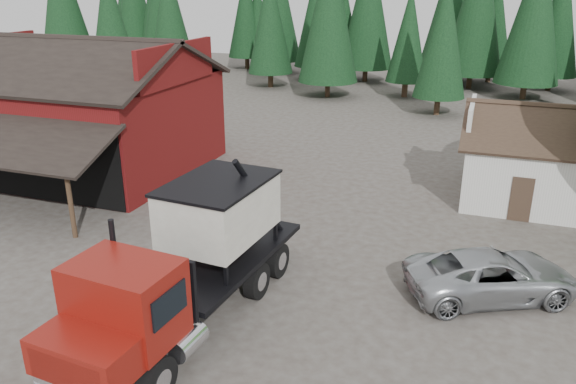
% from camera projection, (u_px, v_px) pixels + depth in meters
% --- Properties ---
extents(ground, '(120.00, 120.00, 0.00)m').
position_uv_depth(ground, '(168.00, 285.00, 19.34)').
color(ground, '#443D36').
rests_on(ground, ground).
extents(red_barn, '(12.80, 13.63, 7.18)m').
position_uv_depth(red_barn, '(84.00, 120.00, 30.57)').
color(red_barn, maroon).
rests_on(red_barn, ground).
extents(farmhouse, '(8.60, 6.42, 4.65)m').
position_uv_depth(farmhouse, '(556.00, 168.00, 26.10)').
color(farmhouse, silver).
rests_on(farmhouse, ground).
extents(conifer_backdrop, '(76.00, 16.00, 16.00)m').
position_uv_depth(conifer_backdrop, '(387.00, 85.00, 56.33)').
color(conifer_backdrop, black).
rests_on(conifer_backdrop, ground).
extents(near_pine_a, '(4.40, 4.40, 11.40)m').
position_uv_depth(near_pine_a, '(110.00, 23.00, 48.66)').
color(near_pine_a, '#382619').
rests_on(near_pine_a, ground).
extents(near_pine_b, '(3.96, 3.96, 10.40)m').
position_uv_depth(near_pine_b, '(444.00, 37.00, 41.78)').
color(near_pine_b, '#382619').
rests_on(near_pine_b, ground).
extents(near_pine_d, '(5.28, 5.28, 13.40)m').
position_uv_depth(near_pine_d, '(329.00, 11.00, 47.92)').
color(near_pine_d, '#382619').
rests_on(near_pine_d, ground).
extents(feed_truck, '(3.54, 10.41, 4.61)m').
position_uv_depth(feed_truck, '(190.00, 257.00, 16.64)').
color(feed_truck, black).
rests_on(feed_truck, ground).
extents(silver_car, '(6.18, 4.84, 1.56)m').
position_uv_depth(silver_car, '(492.00, 275.00, 18.42)').
color(silver_car, '#B4B8BC').
rests_on(silver_car, ground).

